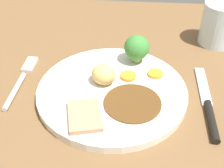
# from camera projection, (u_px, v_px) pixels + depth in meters

# --- Properties ---
(dining_table) EXTENTS (1.20, 0.84, 0.04)m
(dining_table) POSITION_uv_depth(u_px,v_px,m) (120.00, 114.00, 0.51)
(dining_table) COLOR brown
(dining_table) RESTS_ON ground
(dinner_plate) EXTENTS (0.26, 0.26, 0.01)m
(dinner_plate) POSITION_uv_depth(u_px,v_px,m) (112.00, 92.00, 0.52)
(dinner_plate) COLOR silver
(dinner_plate) RESTS_ON dining_table
(gravy_pool) EXTENTS (0.09, 0.09, 0.00)m
(gravy_pool) POSITION_uv_depth(u_px,v_px,m) (132.00, 103.00, 0.49)
(gravy_pool) COLOR #563819
(gravy_pool) RESTS_ON dinner_plate
(meat_slice_main) EXTENTS (0.06, 0.08, 0.01)m
(meat_slice_main) POSITION_uv_depth(u_px,v_px,m) (85.00, 116.00, 0.46)
(meat_slice_main) COLOR tan
(meat_slice_main) RESTS_ON dinner_plate
(roast_potato_left) EXTENTS (0.06, 0.05, 0.03)m
(roast_potato_left) POSITION_uv_depth(u_px,v_px,m) (104.00, 74.00, 0.52)
(roast_potato_left) COLOR #D8B260
(roast_potato_left) RESTS_ON dinner_plate
(carrot_coin_front) EXTENTS (0.03, 0.03, 0.00)m
(carrot_coin_front) POSITION_uv_depth(u_px,v_px,m) (155.00, 74.00, 0.55)
(carrot_coin_front) COLOR orange
(carrot_coin_front) RESTS_ON dinner_plate
(carrot_coin_back) EXTENTS (0.03, 0.03, 0.01)m
(carrot_coin_back) POSITION_uv_depth(u_px,v_px,m) (128.00, 76.00, 0.54)
(carrot_coin_back) COLOR orange
(carrot_coin_back) RESTS_ON dinner_plate
(broccoli_floret) EXTENTS (0.05, 0.05, 0.05)m
(broccoli_floret) POSITION_uv_depth(u_px,v_px,m) (137.00, 48.00, 0.56)
(broccoli_floret) COLOR #8CB766
(broccoli_floret) RESTS_ON dinner_plate
(fork) EXTENTS (0.02, 0.15, 0.01)m
(fork) POSITION_uv_depth(u_px,v_px,m) (21.00, 79.00, 0.55)
(fork) COLOR silver
(fork) RESTS_ON dining_table
(knife) EXTENTS (0.02, 0.19, 0.01)m
(knife) POSITION_uv_depth(u_px,v_px,m) (208.00, 107.00, 0.49)
(knife) COLOR black
(knife) RESTS_ON dining_table
(water_glass) EXTENTS (0.07, 0.07, 0.09)m
(water_glass) POSITION_uv_depth(u_px,v_px,m) (219.00, 24.00, 0.63)
(water_glass) COLOR silver
(water_glass) RESTS_ON dining_table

